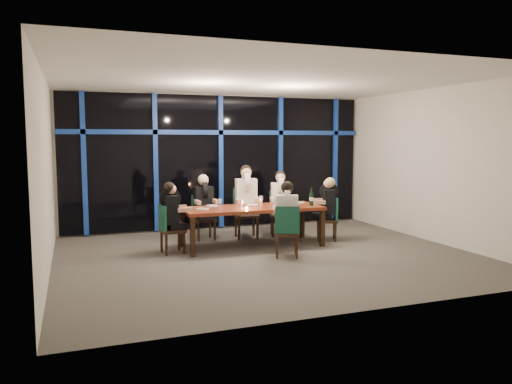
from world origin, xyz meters
The scene contains 29 objects.
room centered at (0.00, 0.00, 2.02)m, with size 7.04×7.00×3.02m.
window_wall centered at (0.01, 2.93, 1.55)m, with size 6.86×0.43×2.94m.
dining_table centered at (0.00, 0.80, 0.68)m, with size 2.60×1.00×0.75m.
chair_far_left centered at (-0.68, 1.82, 0.50)m, with size 0.42×0.42×0.89m.
chair_far_mid centered at (0.17, 1.68, 0.57)m, with size 0.53×0.53×1.01m.
chair_far_right centered at (0.94, 1.68, 0.52)m, with size 0.54×0.54×0.93m.
chair_end_left centered at (-1.58, 0.77, 0.48)m, with size 0.44×0.44×0.86m.
chair_end_right centered at (1.66, 0.80, 0.48)m, with size 0.52×0.52×0.86m.
chair_near_mid centered at (0.25, -0.25, 0.50)m, with size 0.53×0.53×0.89m.
diner_far_left centered at (-0.68, 1.74, 0.85)m, with size 0.45×0.56×0.87m.
diner_far_mid centered at (0.16, 1.60, 0.97)m, with size 0.54×0.66×0.99m.
diner_far_right centered at (0.91, 1.60, 0.89)m, with size 0.55×0.63×0.90m.
diner_end_left centered at (-1.51, 0.77, 0.83)m, with size 0.56×0.45×0.84m.
diner_end_right centered at (1.59, 0.82, 0.82)m, with size 0.59×0.54×0.84m.
diner_near_mid centered at (0.27, -0.18, 0.85)m, with size 0.55×0.61×0.87m.
plate_far_left centered at (-0.67, 1.18, 0.76)m, with size 0.24×0.24×0.01m, color white.
plate_far_mid centered at (0.08, 1.04, 0.76)m, with size 0.24×0.24×0.01m, color white.
plate_far_right centered at (0.75, 1.06, 0.76)m, with size 0.24×0.24×0.01m, color white.
plate_end_left centered at (-0.95, 0.82, 0.76)m, with size 0.24×0.24×0.01m, color white.
plate_end_right centered at (1.07, 1.05, 0.76)m, with size 0.24×0.24×0.01m, color white.
plate_near_mid centered at (0.48, 0.35, 0.76)m, with size 0.24×0.24×0.01m, color white.
wine_bottle centered at (1.13, 0.61, 0.88)m, with size 0.08×0.08×0.34m.
water_pitcher centered at (0.70, 0.55, 0.84)m, with size 0.11×0.10×0.18m.
tea_light centered at (-0.19, 0.57, 0.77)m, with size 0.05×0.05×0.03m, color #FFA24C.
wine_glass_a centered at (-0.25, 0.67, 0.86)m, with size 0.06×0.06×0.16m.
wine_glass_b centered at (0.20, 0.87, 0.89)m, with size 0.07×0.07×0.19m.
wine_glass_c centered at (0.39, 0.68, 0.87)m, with size 0.07×0.07×0.17m.
wine_glass_d centered at (-0.63, 0.82, 0.88)m, with size 0.07×0.07×0.18m.
wine_glass_e centered at (0.83, 0.96, 0.86)m, with size 0.06×0.06×0.16m.
Camera 1 is at (-3.13, -7.87, 2.00)m, focal length 35.00 mm.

